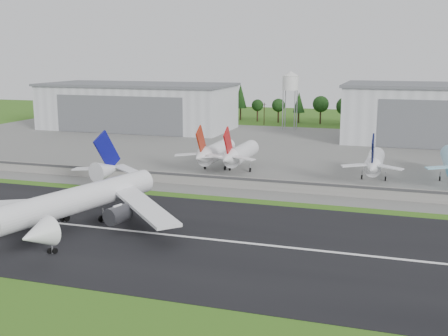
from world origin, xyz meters
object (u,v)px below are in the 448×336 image
(main_airliner, at_px, (79,205))
(parked_jet_navy, at_px, (374,162))
(parked_jet_red_b, at_px, (239,154))
(parked_jet_red_a, at_px, (213,152))

(main_airliner, distance_m, parked_jet_navy, 89.85)
(parked_jet_red_b, xyz_separation_m, parked_jet_navy, (42.54, -0.04, -0.20))
(parked_jet_red_b, height_order, parked_jet_navy, parked_jet_red_b)
(main_airliner, bearing_deg, parked_jet_navy, -116.66)
(parked_jet_navy, bearing_deg, parked_jet_red_a, 179.94)
(main_airliner, distance_m, parked_jet_red_b, 69.20)
(main_airliner, xyz_separation_m, parked_jet_navy, (59.95, 66.92, 0.96))
(parked_jet_red_b, bearing_deg, parked_jet_red_a, 179.88)
(parked_jet_red_b, distance_m, parked_jet_navy, 42.54)
(parked_jet_red_a, relative_size, parked_jet_red_b, 1.00)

